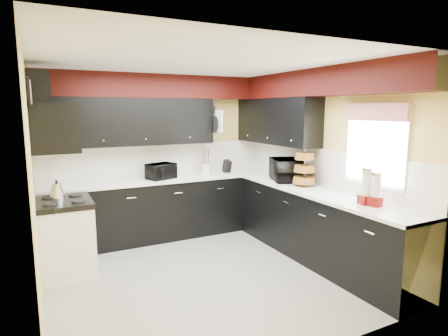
% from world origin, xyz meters
% --- Properties ---
extents(ground, '(3.60, 3.60, 0.00)m').
position_xyz_m(ground, '(0.00, 0.00, 0.00)').
color(ground, gray).
rests_on(ground, ground).
extents(wall_back, '(3.60, 0.06, 2.50)m').
position_xyz_m(wall_back, '(0.00, 1.80, 1.25)').
color(wall_back, '#E0C666').
rests_on(wall_back, ground).
extents(wall_right, '(0.06, 3.60, 2.50)m').
position_xyz_m(wall_right, '(1.80, 0.00, 1.25)').
color(wall_right, '#E0C666').
rests_on(wall_right, ground).
extents(wall_left, '(0.06, 3.60, 2.50)m').
position_xyz_m(wall_left, '(-1.80, 0.00, 1.25)').
color(wall_left, '#E0C666').
rests_on(wall_left, ground).
extents(ceiling, '(3.60, 3.60, 0.06)m').
position_xyz_m(ceiling, '(0.00, 0.00, 2.50)').
color(ceiling, white).
rests_on(ceiling, wall_back).
extents(cab_back, '(3.60, 0.60, 0.90)m').
position_xyz_m(cab_back, '(0.00, 1.50, 0.45)').
color(cab_back, black).
rests_on(cab_back, ground).
extents(cab_right, '(0.60, 3.00, 0.90)m').
position_xyz_m(cab_right, '(1.50, -0.30, 0.45)').
color(cab_right, black).
rests_on(cab_right, ground).
extents(counter_back, '(3.62, 0.64, 0.04)m').
position_xyz_m(counter_back, '(0.00, 1.50, 0.92)').
color(counter_back, white).
rests_on(counter_back, cab_back).
extents(counter_right, '(0.64, 3.02, 0.04)m').
position_xyz_m(counter_right, '(1.50, -0.30, 0.92)').
color(counter_right, white).
rests_on(counter_right, cab_right).
extents(splash_back, '(3.60, 0.02, 0.50)m').
position_xyz_m(splash_back, '(0.00, 1.79, 1.19)').
color(splash_back, white).
rests_on(splash_back, counter_back).
extents(splash_right, '(0.02, 3.60, 0.50)m').
position_xyz_m(splash_right, '(1.79, 0.00, 1.19)').
color(splash_right, white).
rests_on(splash_right, counter_right).
extents(upper_back, '(2.60, 0.35, 0.70)m').
position_xyz_m(upper_back, '(-0.50, 1.62, 1.80)').
color(upper_back, black).
rests_on(upper_back, wall_back).
extents(upper_right, '(0.35, 1.80, 0.70)m').
position_xyz_m(upper_right, '(1.62, 0.90, 1.80)').
color(upper_right, black).
rests_on(upper_right, wall_right).
extents(soffit_back, '(3.60, 0.36, 0.35)m').
position_xyz_m(soffit_back, '(0.00, 1.62, 2.33)').
color(soffit_back, black).
rests_on(soffit_back, wall_back).
extents(soffit_right, '(0.36, 3.24, 0.35)m').
position_xyz_m(soffit_right, '(1.62, -0.18, 2.33)').
color(soffit_right, black).
rests_on(soffit_right, wall_right).
extents(stove, '(0.60, 0.75, 0.86)m').
position_xyz_m(stove, '(-1.50, 0.75, 0.43)').
color(stove, white).
rests_on(stove, ground).
extents(cooktop, '(0.62, 0.77, 0.06)m').
position_xyz_m(cooktop, '(-1.50, 0.75, 0.89)').
color(cooktop, black).
rests_on(cooktop, stove).
extents(hood, '(0.50, 0.78, 0.55)m').
position_xyz_m(hood, '(-1.55, 0.75, 1.78)').
color(hood, black).
rests_on(hood, wall_left).
extents(hood_duct, '(0.24, 0.40, 0.40)m').
position_xyz_m(hood_duct, '(-1.68, 0.75, 2.20)').
color(hood_duct, black).
rests_on(hood_duct, wall_left).
extents(window, '(0.03, 0.86, 0.96)m').
position_xyz_m(window, '(1.79, -0.90, 1.55)').
color(window, white).
rests_on(window, wall_right).
extents(valance, '(0.04, 0.88, 0.20)m').
position_xyz_m(valance, '(1.73, -0.90, 1.95)').
color(valance, red).
rests_on(valance, wall_right).
extents(pan_top, '(0.03, 0.22, 0.40)m').
position_xyz_m(pan_top, '(0.82, 1.55, 2.00)').
color(pan_top, black).
rests_on(pan_top, upper_back).
extents(pan_mid, '(0.03, 0.28, 0.46)m').
position_xyz_m(pan_mid, '(0.82, 1.42, 1.75)').
color(pan_mid, black).
rests_on(pan_mid, upper_back).
extents(pan_low, '(0.03, 0.24, 0.42)m').
position_xyz_m(pan_low, '(0.82, 1.68, 1.72)').
color(pan_low, black).
rests_on(pan_low, upper_back).
extents(cut_board, '(0.03, 0.26, 0.35)m').
position_xyz_m(cut_board, '(0.83, 1.30, 1.80)').
color(cut_board, white).
rests_on(cut_board, upper_back).
extents(baskets, '(0.27, 0.27, 0.50)m').
position_xyz_m(baskets, '(1.52, 0.05, 1.18)').
color(baskets, brown).
rests_on(baskets, upper_right).
extents(clock, '(0.03, 0.30, 0.30)m').
position_xyz_m(clock, '(-1.77, 0.25, 2.15)').
color(clock, black).
rests_on(clock, wall_left).
extents(deco_plate, '(0.03, 0.24, 0.24)m').
position_xyz_m(deco_plate, '(1.77, -0.35, 2.25)').
color(deco_plate, white).
rests_on(deco_plate, wall_right).
extents(toaster_oven, '(0.50, 0.45, 0.23)m').
position_xyz_m(toaster_oven, '(-0.08, 1.44, 1.06)').
color(toaster_oven, black).
rests_on(toaster_oven, counter_back).
extents(microwave, '(0.58, 0.69, 0.32)m').
position_xyz_m(microwave, '(1.53, 0.47, 1.10)').
color(microwave, black).
rests_on(microwave, counter_right).
extents(utensil_crock, '(0.20, 0.20, 0.16)m').
position_xyz_m(utensil_crock, '(0.71, 1.54, 1.02)').
color(utensil_crock, silver).
rests_on(utensil_crock, counter_back).
extents(knife_block, '(0.10, 0.14, 0.21)m').
position_xyz_m(knife_block, '(1.07, 1.50, 1.04)').
color(knife_block, black).
rests_on(knife_block, counter_back).
extents(kettle, '(0.24, 0.24, 0.16)m').
position_xyz_m(kettle, '(-1.55, 0.94, 1.00)').
color(kettle, '#BABBBF').
rests_on(kettle, cooktop).
extents(dispenser_a, '(0.17, 0.17, 0.38)m').
position_xyz_m(dispenser_a, '(1.49, -1.07, 1.13)').
color(dispenser_a, '#710300').
rests_on(dispenser_a, counter_right).
extents(dispenser_b, '(0.14, 0.14, 0.33)m').
position_xyz_m(dispenser_b, '(1.50, -1.18, 1.11)').
color(dispenser_b, '#5B160C').
rests_on(dispenser_b, counter_right).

